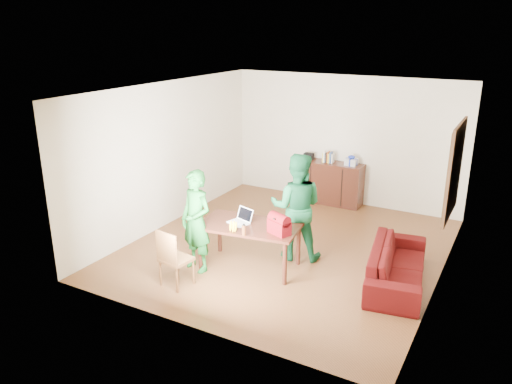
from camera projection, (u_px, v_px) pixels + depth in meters
The scene contains 10 objects.
room at pixel (293, 173), 8.32m from camera, with size 5.20×5.70×2.90m.
table at pixel (250, 230), 7.75m from camera, with size 1.65×1.07×0.72m.
chair at pixel (176, 269), 7.31m from camera, with size 0.46×0.44×0.89m.
person_near at pixel (196, 221), 7.63m from camera, with size 0.59×0.39×1.61m, color #145B1D.
person_far at pixel (296, 207), 8.01m from camera, with size 0.86×0.67×1.77m, color #145C32.
laptop at pixel (238, 221), 7.75m from camera, with size 0.37×0.31×0.22m.
bananas at pixel (233, 230), 7.45m from camera, with size 0.17×0.11×0.06m, color yellow, non-canonical shape.
bottle at pixel (244, 230), 7.30m from camera, with size 0.06×0.06×0.18m, color #602F16.
red_bag at pixel (279, 226), 7.34m from camera, with size 0.34×0.19×0.25m, color maroon.
sofa at pixel (397, 265), 7.38m from camera, with size 1.94×0.76×0.57m, color #350710.
Camera 1 is at (3.32, -7.16, 3.67)m, focal length 35.00 mm.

